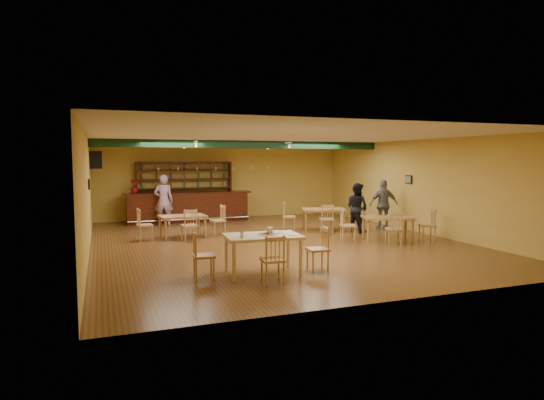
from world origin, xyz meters
name	(u,v)px	position (x,y,z in m)	size (l,w,h in m)	color
floor	(275,241)	(0.00, 0.00, 0.00)	(12.00, 12.00, 0.00)	brown
ceiling_beam	(246,145)	(0.00, 2.80, 2.87)	(10.00, 0.30, 0.25)	black
track_rail_left	(190,142)	(-1.80, 3.40, 2.94)	(0.05, 2.50, 0.05)	silver
track_rail_right	(278,144)	(1.40, 3.40, 2.94)	(0.05, 2.50, 0.05)	silver
ac_unit	(96,160)	(-4.80, 4.20, 2.35)	(0.34, 0.70, 0.48)	silver
picture_left	(89,184)	(-4.97, 1.00, 1.70)	(0.04, 0.34, 0.28)	black
picture_right	(409,179)	(4.97, 0.50, 1.70)	(0.04, 0.34, 0.28)	black
bar_counter	(188,207)	(-1.59, 5.15, 0.56)	(4.79, 0.85, 1.13)	#33110A
back_bar_hutch	(185,191)	(-1.59, 5.78, 1.14)	(3.71, 0.40, 2.28)	#33110A
poinsettia	(134,186)	(-3.53, 5.15, 1.38)	(0.28, 0.28, 0.51)	maroon
dining_table_a	(183,226)	(-2.38, 1.59, 0.34)	(1.36, 0.82, 0.68)	#8F5F32
dining_table_b	(324,219)	(2.32, 1.48, 0.36)	(1.43, 0.86, 0.72)	#8F5F32
dining_table_d	(387,229)	(3.11, -1.05, 0.36)	(1.42, 0.85, 0.71)	#8F5F32
near_table	(263,255)	(-1.58, -3.51, 0.41)	(1.53, 0.98, 0.82)	beige
pizza_tray	(268,234)	(-1.47, -3.51, 0.83)	(0.40, 0.40, 0.01)	silver
parmesan_shaker	(242,235)	(-2.07, -3.67, 0.87)	(0.07, 0.07, 0.11)	#EAE5C6
napkin_stack	(276,232)	(-1.20, -3.29, 0.83)	(0.20, 0.15, 0.03)	white
pizza_server	(274,233)	(-1.31, -3.45, 0.84)	(0.32, 0.09, 0.00)	silver
side_plate	(294,235)	(-0.98, -3.73, 0.83)	(0.22, 0.22, 0.01)	white
patron_bar	(164,200)	(-2.60, 4.33, 0.91)	(0.67, 0.44, 1.83)	purple
patron_right_a	(357,208)	(3.12, 0.68, 0.80)	(0.78, 0.61, 1.61)	black
patron_right_b	(384,204)	(4.31, 0.95, 0.85)	(0.99, 0.41, 1.69)	gray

